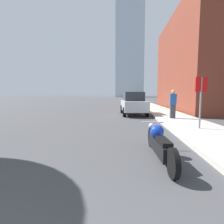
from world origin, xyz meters
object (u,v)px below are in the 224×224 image
at_px(parked_car_green, 131,100).
at_px(pedestrian, 173,104).
at_px(parked_car_silver, 133,104).
at_px(parked_car_white, 129,98).
at_px(stop_sign, 201,94).
at_px(motorcycle, 159,143).

relative_size(parked_car_green, pedestrian, 2.39).
bearing_deg(parked_car_silver, parked_car_white, 84.48).
distance_m(parked_car_green, pedestrian, 15.71).
height_order(parked_car_green, stop_sign, stop_sign).
xyz_separation_m(parked_car_green, pedestrian, (1.91, -15.60, 0.23)).
xyz_separation_m(parked_car_white, stop_sign, (2.29, -29.61, 0.76)).
xyz_separation_m(motorcycle, parked_car_white, (-0.04, 32.79, 0.45)).
bearing_deg(pedestrian, stop_sign, -85.22).
xyz_separation_m(motorcycle, parked_car_green, (0.09, 21.91, 0.40)).
bearing_deg(stop_sign, parked_car_silver, 112.63).
bearing_deg(parked_car_silver, parked_car_green, 83.59).
relative_size(motorcycle, parked_car_green, 0.64).
height_order(parked_car_green, pedestrian, pedestrian).
bearing_deg(pedestrian, parked_car_green, 96.97).
xyz_separation_m(parked_car_green, stop_sign, (2.17, -18.74, 0.81)).
bearing_deg(stop_sign, parked_car_white, 94.43).
xyz_separation_m(parked_car_silver, pedestrian, (2.20, -2.76, 0.14)).
distance_m(parked_car_green, parked_car_white, 10.87).
bearing_deg(parked_car_white, pedestrian, -87.37).
relative_size(motorcycle, parked_car_silver, 0.64).
bearing_deg(stop_sign, motorcycle, -125.36).
height_order(parked_car_silver, parked_car_green, parked_car_silver).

